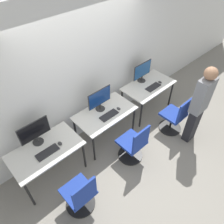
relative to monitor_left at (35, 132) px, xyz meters
name	(u,v)px	position (x,y,z in m)	size (l,w,h in m)	color
ground_plane	(116,146)	(1.28, -0.55, -0.97)	(20.00, 20.00, 0.00)	gray
wall_back	(87,72)	(1.28, 0.24, 0.43)	(12.00, 0.05, 2.80)	silver
desk_left	(46,153)	(0.00, -0.22, -0.33)	(1.16, 0.67, 0.72)	silver
monitor_left	(35,132)	(0.00, 0.00, 0.00)	(0.52, 0.18, 0.45)	#2D2D2D
keyboard_left	(47,152)	(0.00, -0.30, -0.24)	(0.37, 0.15, 0.02)	#262628
mouse_left	(60,143)	(0.24, -0.28, -0.23)	(0.06, 0.09, 0.03)	#333333
office_chair_left	(81,196)	(0.03, -1.06, -0.61)	(0.48, 0.48, 0.89)	black
desk_center	(105,115)	(1.28, -0.22, -0.33)	(1.16, 0.67, 0.72)	silver
monitor_center	(100,99)	(1.28, -0.08, 0.00)	(0.52, 0.18, 0.45)	#2D2D2D
keyboard_center	(109,115)	(1.28, -0.34, -0.24)	(0.37, 0.15, 0.02)	#262628
mouse_center	(119,109)	(1.54, -0.33, -0.23)	(0.06, 0.09, 0.03)	#333333
office_chair_center	(133,145)	(1.32, -0.95, -0.61)	(0.48, 0.48, 0.89)	black
desk_right	(148,88)	(2.57, -0.22, -0.33)	(1.16, 0.67, 0.72)	silver
monitor_right	(142,71)	(2.57, 0.00, 0.00)	(0.52, 0.18, 0.45)	#2D2D2D
keyboard_right	(153,87)	(2.57, -0.34, -0.24)	(0.37, 0.15, 0.02)	#262628
mouse_right	(160,82)	(2.81, -0.33, -0.23)	(0.06, 0.09, 0.03)	#333333
office_chair_right	(175,118)	(2.49, -1.04, -0.61)	(0.48, 0.48, 0.89)	black
person_right	(200,104)	(2.54, -1.41, -0.02)	(0.36, 0.23, 1.72)	#232328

